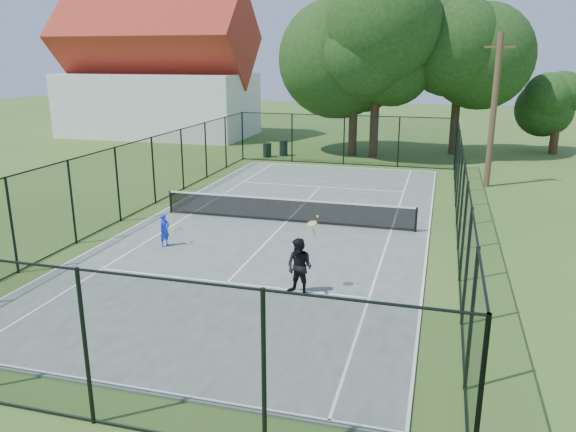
% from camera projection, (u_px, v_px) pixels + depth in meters
% --- Properties ---
extents(ground, '(120.00, 120.00, 0.00)m').
position_uv_depth(ground, '(286.00, 223.00, 22.19)').
color(ground, '#375C1F').
extents(tennis_court, '(11.00, 24.00, 0.06)m').
position_uv_depth(tennis_court, '(286.00, 223.00, 22.18)').
color(tennis_court, '#4F5D54').
rests_on(tennis_court, ground).
extents(tennis_net, '(10.08, 0.08, 0.95)m').
position_uv_depth(tennis_net, '(286.00, 209.00, 22.03)').
color(tennis_net, black).
rests_on(tennis_net, tennis_court).
extents(fence, '(13.10, 26.10, 3.00)m').
position_uv_depth(fence, '(286.00, 186.00, 21.78)').
color(fence, black).
rests_on(fence, ground).
extents(tree_near_left, '(8.28, 8.28, 10.80)m').
position_uv_depth(tree_near_left, '(355.00, 52.00, 35.70)').
color(tree_near_left, '#332114').
rests_on(tree_near_left, ground).
extents(tree_near_mid, '(6.57, 6.57, 8.59)m').
position_uv_depth(tree_near_mid, '(376.00, 74.00, 35.36)').
color(tree_near_mid, '#332114').
rests_on(tree_near_mid, ground).
extents(tree_near_right, '(6.71, 6.71, 9.26)m').
position_uv_depth(tree_near_right, '(459.00, 64.00, 36.42)').
color(tree_near_right, '#332114').
rests_on(tree_near_right, ground).
extents(tree_far_right, '(3.89, 3.89, 5.15)m').
position_uv_depth(tree_far_right, '(558.00, 106.00, 37.07)').
color(tree_far_right, '#332114').
rests_on(tree_far_right, ground).
extents(building, '(15.30, 8.15, 11.87)m').
position_uv_depth(building, '(157.00, 74.00, 45.56)').
color(building, silver).
rests_on(building, ground).
extents(trash_bin_left, '(0.58, 0.58, 0.90)m').
position_uv_depth(trash_bin_left, '(267.00, 150.00, 36.64)').
color(trash_bin_left, black).
rests_on(trash_bin_left, ground).
extents(trash_bin_right, '(0.58, 0.58, 1.03)m').
position_uv_depth(trash_bin_right, '(284.00, 148.00, 37.03)').
color(trash_bin_right, black).
rests_on(trash_bin_right, ground).
extents(utility_pole, '(1.40, 0.30, 7.46)m').
position_uv_depth(utility_pole, '(494.00, 111.00, 27.44)').
color(utility_pole, '#4C3823').
rests_on(utility_pole, ground).
extents(player_blue, '(0.78, 0.48, 1.15)m').
position_uv_depth(player_blue, '(165.00, 230.00, 19.23)').
color(player_blue, '#1B31ED').
rests_on(player_blue, tennis_court).
extents(player_black, '(0.92, 0.89, 2.20)m').
position_uv_depth(player_black, '(300.00, 267.00, 15.24)').
color(player_black, black).
rests_on(player_black, tennis_court).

